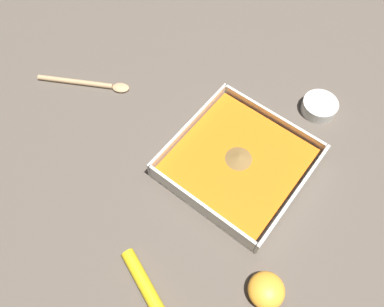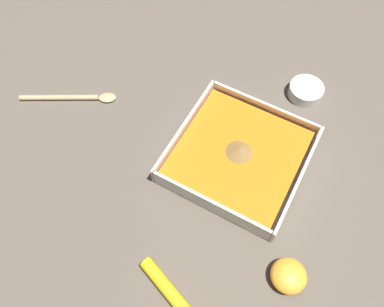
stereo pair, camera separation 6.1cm
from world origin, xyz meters
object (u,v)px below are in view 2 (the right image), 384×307
(wooden_spoon, at_px, (74,98))
(lemon_half, at_px, (289,276))
(spice_bowl, at_px, (306,91))
(square_dish, at_px, (239,156))

(wooden_spoon, bearing_deg, lemon_half, -42.56)
(spice_bowl, bearing_deg, lemon_half, -163.72)
(square_dish, distance_m, spice_bowl, 0.24)
(spice_bowl, xyz_separation_m, wooden_spoon, (-0.27, 0.46, -0.01))
(square_dish, xyz_separation_m, wooden_spoon, (-0.04, 0.40, -0.01))
(square_dish, height_order, wooden_spoon, square_dish)
(square_dish, relative_size, wooden_spoon, 1.29)
(wooden_spoon, bearing_deg, square_dish, -23.86)
(spice_bowl, distance_m, wooden_spoon, 0.54)
(square_dish, distance_m, lemon_half, 0.25)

